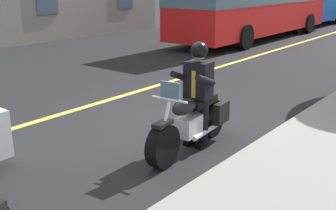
# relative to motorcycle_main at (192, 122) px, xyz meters

# --- Properties ---
(ground_plane) EXTENTS (80.00, 80.00, 0.00)m
(ground_plane) POSITION_rel_motorcycle_main_xyz_m (-0.59, -1.15, -0.45)
(ground_plane) COLOR black
(lane_center_stripe) EXTENTS (60.00, 0.16, 0.01)m
(lane_center_stripe) POSITION_rel_motorcycle_main_xyz_m (-0.59, -3.15, -0.45)
(lane_center_stripe) COLOR #E5DB4C
(lane_center_stripe) RESTS_ON ground_plane
(motorcycle_main) EXTENTS (2.22, 0.73, 1.26)m
(motorcycle_main) POSITION_rel_motorcycle_main_xyz_m (0.00, 0.00, 0.00)
(motorcycle_main) COLOR black
(motorcycle_main) RESTS_ON ground_plane
(rider_main) EXTENTS (0.66, 0.59, 1.74)m
(rider_main) POSITION_rel_motorcycle_main_xyz_m (-0.19, -0.02, 0.58)
(rider_main) COLOR black
(rider_main) RESTS_ON ground_plane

